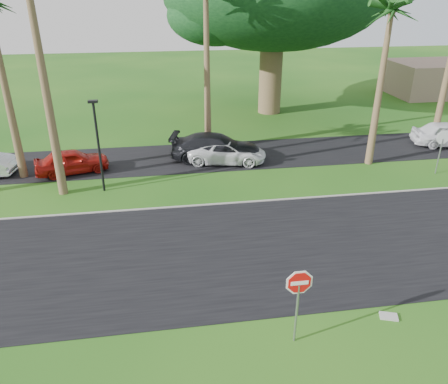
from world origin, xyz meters
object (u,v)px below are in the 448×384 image
car_dark (217,148)px  stop_sign_near (298,292)px  stop_sign_far (442,143)px  car_minivan (227,152)px  car_red (72,161)px

car_dark → stop_sign_near: bearing=-165.2°
stop_sign_near → car_dark: 14.87m
stop_sign_far → car_minivan: bearing=-17.2°
stop_sign_near → car_minivan: stop_sign_near is taller
car_dark → car_red: bearing=108.5°
stop_sign_far → car_minivan: size_ratio=0.57×
car_red → car_minivan: bearing=-102.9°
stop_sign_near → car_dark: stop_sign_near is taller
car_dark → stop_sign_far: bearing=-94.2°
car_minivan → stop_sign_near: bearing=-169.5°
car_red → car_minivan: 8.72m
stop_sign_near → stop_sign_far: same height
car_red → car_minivan: size_ratio=0.86×
stop_sign_near → car_dark: bearing=91.0°
stop_sign_near → car_dark: size_ratio=0.49×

